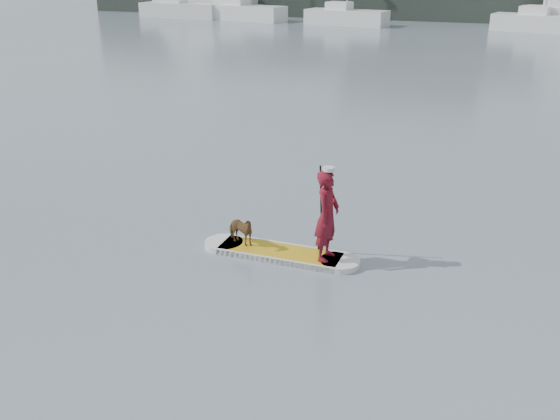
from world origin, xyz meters
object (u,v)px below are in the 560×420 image
(paddleboard, at_px, (280,253))
(dog, at_px, (240,230))
(sailboat_b, at_px, (242,11))
(sailboat_d, at_px, (543,21))
(sailboat_a, at_px, (181,9))
(paddler, at_px, (327,215))
(sailboat_c, at_px, (346,16))

(paddleboard, height_order, dog, dog)
(sailboat_b, xyz_separation_m, sailboat_d, (26.87, -0.80, -0.05))
(dog, relative_size, sailboat_a, 0.06)
(paddler, height_order, dog, paddler)
(paddleboard, xyz_separation_m, paddler, (0.97, 0.00, 0.96))
(paddler, bearing_deg, sailboat_c, 18.36)
(sailboat_c, height_order, sailboat_d, sailboat_d)
(paddler, distance_m, dog, 1.93)
(sailboat_c, bearing_deg, sailboat_d, 9.47)
(sailboat_a, xyz_separation_m, sailboat_b, (6.85, -0.29, 0.04))
(sailboat_c, bearing_deg, dog, -69.40)
(dog, xyz_separation_m, sailboat_a, (-27.26, 47.03, 0.41))
(sailboat_a, bearing_deg, dog, -57.61)
(paddler, height_order, sailboat_c, sailboat_c)
(sailboat_d, bearing_deg, sailboat_a, -170.03)
(sailboat_b, distance_m, sailboat_c, 10.59)
(paddler, relative_size, sailboat_b, 0.14)
(paddler, height_order, sailboat_a, sailboat_a)
(sailboat_c, relative_size, sailboat_d, 0.90)
(paddleboard, bearing_deg, dog, 180.00)
(sailboat_a, bearing_deg, paddleboard, -56.82)
(paddler, bearing_deg, sailboat_a, 35.71)
(sailboat_d, bearing_deg, paddler, -83.92)
(sailboat_b, bearing_deg, sailboat_c, 4.91)
(dog, bearing_deg, sailboat_c, 31.87)
(paddler, bearing_deg, sailboat_b, 29.42)
(dog, xyz_separation_m, sailboat_d, (6.45, 45.94, 0.40))
(dog, distance_m, sailboat_a, 54.36)
(paddler, height_order, sailboat_b, sailboat_b)
(paddler, distance_m, sailboat_c, 47.11)
(sailboat_a, bearing_deg, sailboat_c, -2.29)
(sailboat_b, bearing_deg, sailboat_a, -171.48)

